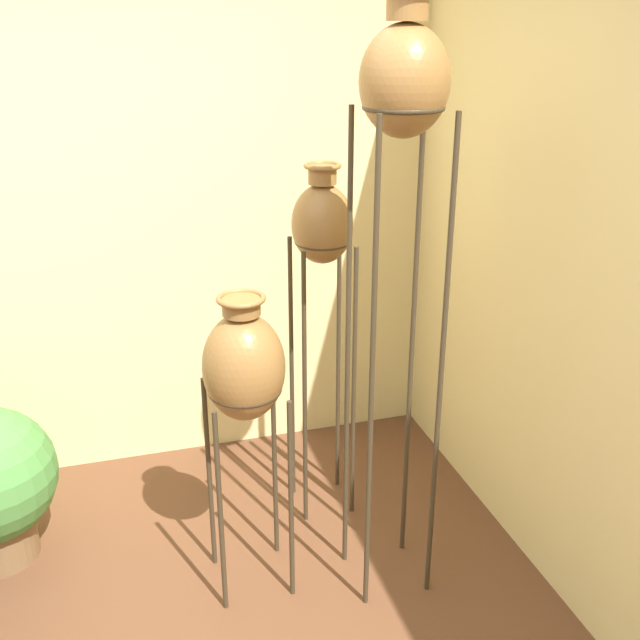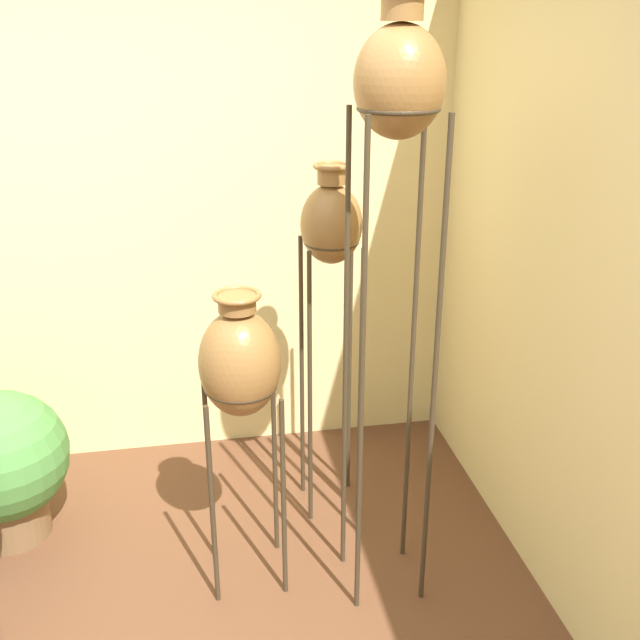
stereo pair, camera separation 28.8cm
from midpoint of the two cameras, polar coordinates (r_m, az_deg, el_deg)
The scene contains 4 objects.
wall_back at distance 3.71m, azimuth -20.76°, elevation 7.98°, with size 7.50×0.06×2.70m.
vase_stand_tall at distance 2.52m, azimuth 3.02°, elevation 16.05°, with size 0.30×0.30×2.25m.
vase_stand_medium at distance 3.12m, azimuth -2.47°, elevation 6.44°, with size 0.26×0.26×1.62m.
vase_stand_short at distance 2.79m, azimuth -8.78°, elevation -3.81°, with size 0.31×0.31×1.25m.
Camera 1 is at (0.15, -1.79, 2.17)m, focal length 42.00 mm.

